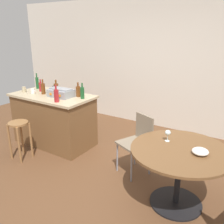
{
  "coord_description": "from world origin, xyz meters",
  "views": [
    {
      "loc": [
        1.85,
        -2.48,
        2.04
      ],
      "look_at": [
        -0.03,
        0.45,
        0.87
      ],
      "focal_mm": 39.31,
      "sensor_mm": 36.0,
      "label": 1
    }
  ],
  "objects_px": {
    "wine_glass": "(168,133)",
    "serving_bowl": "(200,151)",
    "bottle_5": "(78,91)",
    "dining_table": "(179,162)",
    "folding_chair_far": "(138,140)",
    "bottle_4": "(43,88)",
    "kitchen_island": "(54,119)",
    "bottle_6": "(41,87)",
    "bottle_1": "(37,83)",
    "bottle_2": "(56,88)",
    "bottle_0": "(82,93)",
    "cup_1": "(33,91)",
    "cup_2": "(24,89)",
    "cup_0": "(55,88)",
    "wooden_stool": "(19,133)",
    "bottle_3": "(56,95)",
    "toolbox": "(61,93)"
  },
  "relations": [
    {
      "from": "folding_chair_far",
      "to": "cup_1",
      "type": "height_order",
      "value": "cup_1"
    },
    {
      "from": "folding_chair_far",
      "to": "wine_glass",
      "type": "distance_m",
      "value": 0.68
    },
    {
      "from": "wine_glass",
      "to": "wooden_stool",
      "type": "bearing_deg",
      "value": -170.43
    },
    {
      "from": "kitchen_island",
      "to": "dining_table",
      "type": "bearing_deg",
      "value": -10.33
    },
    {
      "from": "bottle_1",
      "to": "cup_1",
      "type": "relative_size",
      "value": 2.84
    },
    {
      "from": "cup_1",
      "to": "serving_bowl",
      "type": "relative_size",
      "value": 0.6
    },
    {
      "from": "cup_0",
      "to": "cup_2",
      "type": "relative_size",
      "value": 1.14
    },
    {
      "from": "bottle_5",
      "to": "wine_glass",
      "type": "relative_size",
      "value": 1.75
    },
    {
      "from": "bottle_0",
      "to": "bottle_2",
      "type": "bearing_deg",
      "value": 177.54
    },
    {
      "from": "dining_table",
      "to": "bottle_2",
      "type": "height_order",
      "value": "bottle_2"
    },
    {
      "from": "bottle_2",
      "to": "bottle_4",
      "type": "distance_m",
      "value": 0.23
    },
    {
      "from": "bottle_1",
      "to": "cup_1",
      "type": "bearing_deg",
      "value": -53.57
    },
    {
      "from": "serving_bowl",
      "to": "bottle_6",
      "type": "bearing_deg",
      "value": 170.07
    },
    {
      "from": "wine_glass",
      "to": "serving_bowl",
      "type": "distance_m",
      "value": 0.45
    },
    {
      "from": "cup_0",
      "to": "serving_bowl",
      "type": "xyz_separation_m",
      "value": [
        2.89,
        -0.71,
        -0.21
      ]
    },
    {
      "from": "bottle_4",
      "to": "bottle_5",
      "type": "distance_m",
      "value": 0.68
    },
    {
      "from": "bottle_3",
      "to": "cup_2",
      "type": "height_order",
      "value": "bottle_3"
    },
    {
      "from": "dining_table",
      "to": "bottle_0",
      "type": "bearing_deg",
      "value": 163.68
    },
    {
      "from": "bottle_0",
      "to": "bottle_5",
      "type": "bearing_deg",
      "value": 156.85
    },
    {
      "from": "bottle_5",
      "to": "bottle_6",
      "type": "height_order",
      "value": "bottle_5"
    },
    {
      "from": "kitchen_island",
      "to": "wine_glass",
      "type": "relative_size",
      "value": 10.45
    },
    {
      "from": "bottle_5",
      "to": "cup_0",
      "type": "height_order",
      "value": "bottle_5"
    },
    {
      "from": "wooden_stool",
      "to": "bottle_1",
      "type": "bearing_deg",
      "value": 120.38
    },
    {
      "from": "bottle_3",
      "to": "wine_glass",
      "type": "bearing_deg",
      "value": -1.32
    },
    {
      "from": "bottle_1",
      "to": "toolbox",
      "type": "bearing_deg",
      "value": -14.23
    },
    {
      "from": "dining_table",
      "to": "bottle_3",
      "type": "bearing_deg",
      "value": 175.38
    },
    {
      "from": "dining_table",
      "to": "toolbox",
      "type": "height_order",
      "value": "toolbox"
    },
    {
      "from": "bottle_0",
      "to": "cup_0",
      "type": "xyz_separation_m",
      "value": [
        -0.81,
        0.16,
        -0.06
      ]
    },
    {
      "from": "bottle_3",
      "to": "bottle_4",
      "type": "height_order",
      "value": "bottle_3"
    },
    {
      "from": "bottle_0",
      "to": "bottle_3",
      "type": "bearing_deg",
      "value": -120.4
    },
    {
      "from": "kitchen_island",
      "to": "bottle_0",
      "type": "xyz_separation_m",
      "value": [
        0.62,
        0.09,
        0.57
      ]
    },
    {
      "from": "wine_glass",
      "to": "serving_bowl",
      "type": "xyz_separation_m",
      "value": [
        0.42,
        -0.13,
        -0.07
      ]
    },
    {
      "from": "dining_table",
      "to": "bottle_5",
      "type": "relative_size",
      "value": 4.57
    },
    {
      "from": "cup_1",
      "to": "wine_glass",
      "type": "distance_m",
      "value": 2.65
    },
    {
      "from": "dining_table",
      "to": "bottle_1",
      "type": "xyz_separation_m",
      "value": [
        -3.09,
        0.65,
        0.48
      ]
    },
    {
      "from": "bottle_2",
      "to": "cup_1",
      "type": "xyz_separation_m",
      "value": [
        -0.35,
        -0.24,
        -0.05
      ]
    },
    {
      "from": "kitchen_island",
      "to": "bottle_5",
      "type": "distance_m",
      "value": 0.76
    },
    {
      "from": "bottle_6",
      "to": "cup_1",
      "type": "xyz_separation_m",
      "value": [
        0.01,
        -0.2,
        -0.04
      ]
    },
    {
      "from": "cup_2",
      "to": "bottle_4",
      "type": "bearing_deg",
      "value": 11.63
    },
    {
      "from": "bottle_3",
      "to": "serving_bowl",
      "type": "xyz_separation_m",
      "value": [
        2.31,
        -0.17,
        -0.27
      ]
    },
    {
      "from": "bottle_0",
      "to": "cup_0",
      "type": "height_order",
      "value": "bottle_0"
    },
    {
      "from": "bottle_5",
      "to": "dining_table",
      "type": "bearing_deg",
      "value": -16.82
    },
    {
      "from": "bottle_4",
      "to": "wine_glass",
      "type": "bearing_deg",
      "value": -6.61
    },
    {
      "from": "dining_table",
      "to": "cup_0",
      "type": "bearing_deg",
      "value": 165.19
    },
    {
      "from": "bottle_0",
      "to": "cup_1",
      "type": "distance_m",
      "value": 1.0
    },
    {
      "from": "cup_0",
      "to": "bottle_1",
      "type": "bearing_deg",
      "value": -172.23
    },
    {
      "from": "dining_table",
      "to": "bottle_0",
      "type": "relative_size",
      "value": 4.29
    },
    {
      "from": "bottle_5",
      "to": "serving_bowl",
      "type": "xyz_separation_m",
      "value": [
        2.23,
        -0.61,
        -0.26
      ]
    },
    {
      "from": "wooden_stool",
      "to": "cup_2",
      "type": "distance_m",
      "value": 0.96
    },
    {
      "from": "cup_0",
      "to": "dining_table",
      "type": "bearing_deg",
      "value": -14.81
    }
  ]
}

